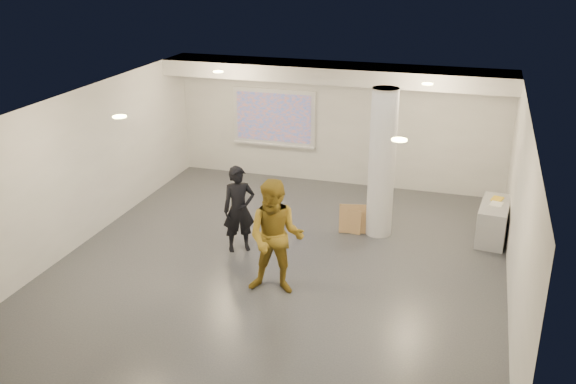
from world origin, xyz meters
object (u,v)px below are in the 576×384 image
(projection_screen, at_px, (274,118))
(column, at_px, (382,164))
(man, at_px, (276,238))
(credenza, at_px, (493,221))
(woman, at_px, (239,209))

(projection_screen, bearing_deg, column, -40.56)
(projection_screen, xyz_separation_m, man, (1.83, -5.49, -0.53))
(column, bearing_deg, projection_screen, 139.44)
(column, height_order, man, column)
(projection_screen, relative_size, credenza, 1.63)
(column, bearing_deg, credenza, 10.52)
(projection_screen, height_order, credenza, projection_screen)
(column, relative_size, credenza, 2.33)
(column, xyz_separation_m, man, (-1.27, -2.83, -0.50))
(column, distance_m, woman, 2.95)
(credenza, xyz_separation_m, man, (-3.49, -3.25, 0.62))
(man, bearing_deg, projection_screen, 102.25)
(credenza, distance_m, woman, 5.06)
(projection_screen, distance_m, man, 5.81)
(credenza, xyz_separation_m, woman, (-4.65, -1.94, 0.47))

